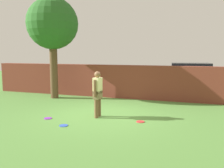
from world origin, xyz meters
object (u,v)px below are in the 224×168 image
Objects in this scene: tree at (52,25)px; frisbee_blue at (64,126)px; frisbee_purple at (48,118)px; person at (98,92)px; car at (190,79)px; frisbee_red at (140,122)px.

tree is 6.10m from frisbee_blue.
frisbee_purple is 1.10m from frisbee_blue.
person is at bearing 25.76° from frisbee_purple.
tree is 18.22× the size of frisbee_purple.
car is at bearing 56.29° from frisbee_purple.
car is 8.19m from frisbee_blue.
tree is 7.72m from car.
car is 16.14× the size of frisbee_red.
car reaches higher than frisbee_purple.
person is 1.70m from frisbee_blue.
frisbee_red is 1.00× the size of frisbee_purple.
person is at bearing 57.67° from car.
frisbee_purple is at bearing -61.86° from person.
tree is at bearing 125.27° from frisbee_blue.
tree is 5.35m from frisbee_purple.
frisbee_purple is (-3.11, -0.63, 0.00)m from frisbee_red.
frisbee_blue is (2.85, -4.02, -3.60)m from tree.
car is at bearing 77.16° from frisbee_red.
person is 1.80m from frisbee_red.
frisbee_red is at bearing -29.43° from tree.
tree is at bearing -125.73° from person.
frisbee_purple is at bearing -61.17° from tree.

